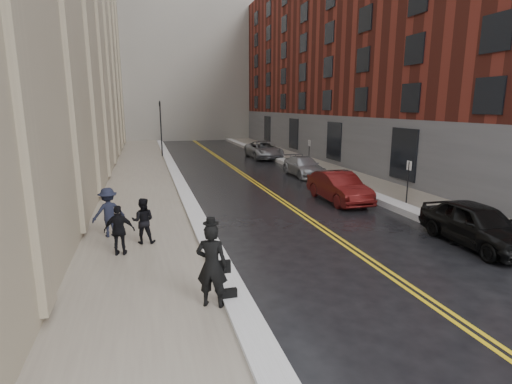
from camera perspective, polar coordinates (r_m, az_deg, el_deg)
ground at (r=10.28m, az=10.55°, el=-15.73°), size 160.00×160.00×0.00m
sidewalk_left at (r=24.56m, az=-16.13°, el=0.71°), size 4.00×64.00×0.15m
sidewalk_right at (r=27.85m, az=12.83°, el=2.21°), size 3.00×64.00×0.15m
lane_stripe_a at (r=25.42m, az=-0.44°, el=1.41°), size 0.12×64.00×0.01m
lane_stripe_b at (r=25.48m, az=0.08°, el=1.44°), size 0.12×64.00×0.01m
snow_ridge_left at (r=24.62m, az=-10.79°, el=1.14°), size 0.70×60.80×0.26m
snow_ridge_right at (r=27.01m, az=9.38°, el=2.21°), size 0.85×60.80×0.30m
building_right at (r=38.12m, az=20.13°, el=17.90°), size 14.00×50.00×18.00m
tower_far_right at (r=78.20m, az=-1.98°, el=24.97°), size 22.00×18.00×44.00m
traffic_signal at (r=38.17m, az=-13.45°, el=9.37°), size 0.18×0.15×5.20m
parking_sign_near at (r=20.39m, az=20.90°, el=1.76°), size 0.06×0.35×2.23m
parking_sign_far at (r=30.76m, az=7.60°, el=5.75°), size 0.06×0.35×2.23m
car_black at (r=15.83m, az=29.02°, el=-4.06°), size 1.97×4.53×1.52m
car_maroon at (r=20.59m, az=11.73°, el=0.70°), size 1.65×4.59×1.51m
car_silver_near at (r=27.83m, az=6.85°, el=3.64°), size 1.89×4.56×1.32m
car_silver_far at (r=37.05m, az=1.11°, el=6.04°), size 2.57×5.55×1.54m
pedestrian_main at (r=9.45m, az=-6.34°, el=-10.38°), size 0.87×0.74×2.03m
pedestrian_a at (r=14.17m, az=-15.83°, el=-3.97°), size 0.86×0.72×1.58m
pedestrian_b at (r=15.26m, az=-20.32°, el=-2.73°), size 1.30×0.97×1.78m
pedestrian_c at (r=13.29m, az=-18.92°, el=-5.20°), size 0.99×0.52×1.61m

